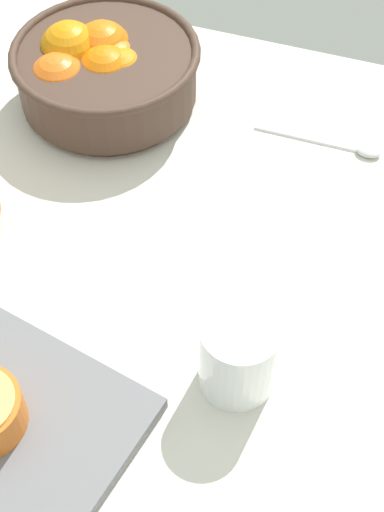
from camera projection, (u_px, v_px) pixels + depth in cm
name	position (u px, v px, depth cm)	size (l,w,h in cm)	color
ground_plane	(227.00, 286.00, 86.79)	(122.93, 86.69, 3.00)	silver
fruit_bowl	(102.00, 71.00, 100.00)	(24.87, 24.87, 10.81)	#473328
juice_glass	(238.00, 358.00, 74.47)	(7.82, 7.82, 9.44)	white
spoon	(337.00, 145.00, 98.17)	(16.82, 2.25, 1.00)	silver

